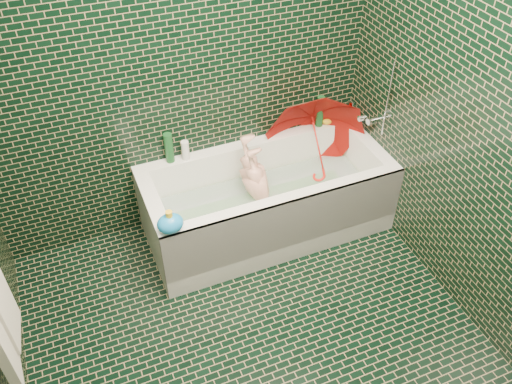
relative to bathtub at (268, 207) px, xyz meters
name	(u,v)px	position (x,y,z in m)	size (l,w,h in m)	color
floor	(266,360)	(-0.45, -1.01, -0.21)	(2.80, 2.80, 0.00)	black
wall_back	(178,62)	(-0.45, 0.39, 1.04)	(2.80, 2.80, 0.00)	black
wall_right	(504,136)	(0.85, -1.01, 1.04)	(2.80, 2.80, 0.00)	black
bathtub	(268,207)	(0.00, 0.00, 0.00)	(1.70, 0.75, 0.55)	white
bath_mat	(267,211)	(0.00, 0.02, -0.06)	(1.35, 0.47, 0.01)	green
water	(267,196)	(0.00, 0.02, 0.09)	(1.48, 0.53, 0.00)	silver
faucet	(376,116)	(0.81, 0.01, 0.56)	(0.18, 0.19, 0.55)	silver
child	(261,194)	(-0.04, 0.05, 0.10)	(0.33, 0.21, 0.89)	#EBA893
umbrella	(318,145)	(0.44, 0.11, 0.34)	(0.69, 0.69, 0.61)	red
soap_bottle_a	(344,119)	(0.78, 0.35, 0.34)	(0.11, 0.11, 0.27)	white
soap_bottle_b	(337,123)	(0.71, 0.32, 0.34)	(0.09, 0.09, 0.20)	#581F74
soap_bottle_c	(334,120)	(0.71, 0.36, 0.34)	(0.12, 0.12, 0.16)	#14471E
bottle_right_tall	(320,111)	(0.56, 0.35, 0.46)	(0.06, 0.06, 0.24)	#14471E
bottle_right_pump	(350,111)	(0.80, 0.30, 0.43)	(0.05, 0.05, 0.18)	silver
bottle_left_tall	(169,148)	(-0.58, 0.35, 0.45)	(0.06, 0.06, 0.22)	#14471E
bottle_left_short	(185,150)	(-0.48, 0.33, 0.41)	(0.05, 0.05, 0.15)	white
rubber_duck	(328,120)	(0.63, 0.34, 0.38)	(0.11, 0.08, 0.09)	yellow
bath_toy	(170,223)	(-0.77, -0.32, 0.41)	(0.17, 0.15, 0.16)	#1780D6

